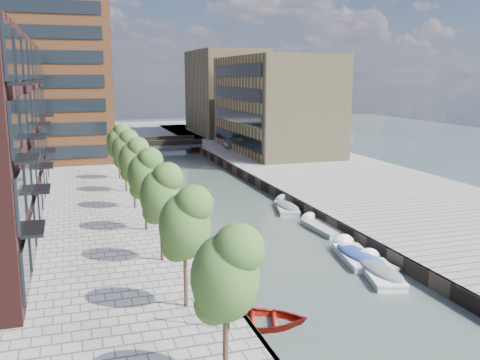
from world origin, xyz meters
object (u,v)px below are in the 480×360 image
tree_5 (125,148)px  tree_4 (133,158)px  tree_1 (184,221)px  tree_2 (160,192)px  motorboat_0 (364,261)px  car (230,144)px  motorboat_1 (378,272)px  bridge (158,144)px  sloop_2 (259,325)px  tree_3 (144,172)px  tree_6 (118,140)px  motorboat_2 (320,228)px  sloop_1 (204,251)px  sloop_4 (178,218)px  motorboat_4 (286,207)px  tree_0 (225,272)px  sloop_3 (182,211)px  motorboat_3 (354,255)px

tree_5 → tree_4: bearing=-90.0°
tree_1 → tree_5: 28.00m
tree_2 → motorboat_0: size_ratio=1.25×
tree_4 → motorboat_0: 21.17m
car → motorboat_1: bearing=-90.6°
bridge → sloop_2: (-5.10, -62.16, -1.39)m
tree_3 → tree_6: size_ratio=1.00×
tree_6 → tree_4: bearing=-90.0°
motorboat_2 → car: 42.81m
tree_5 → car: tree_5 is taller
sloop_1 → motorboat_2: 10.62m
tree_3 → sloop_4: size_ratio=1.32×
tree_4 → motorboat_1: (12.77, -18.00, -5.09)m
tree_4 → tree_1: bearing=-90.0°
tree_1 → motorboat_2: 19.91m
tree_6 → motorboat_4: bearing=-47.5°
tree_0 → motorboat_4: (13.69, 27.08, -5.10)m
sloop_1 → sloop_4: sloop_4 is taller
tree_4 → motorboat_2: tree_4 is taller
tree_5 → sloop_3: bearing=-51.0°
sloop_1 → sloop_3: bearing=18.6°
tree_3 → bridge: bearing=79.7°
tree_0 → motorboat_2: size_ratio=1.17×
bridge → motorboat_0: bridge is taller
sloop_4 → motorboat_2: 12.29m
tree_1 → car: bearing=71.3°
tree_3 → tree_5: same height
sloop_1 → tree_4: bearing=41.6°
motorboat_2 → sloop_3: bearing=135.6°
tree_4 → motorboat_2: bearing=-29.0°
tree_3 → motorboat_3: tree_3 is taller
tree_1 → sloop_1: bearing=71.6°
tree_0 → motorboat_3: bearing=45.8°
tree_0 → sloop_1: size_ratio=1.45×
motorboat_2 → car: car is taller
motorboat_2 → sloop_1: bearing=-165.9°
motorboat_4 → car: car is taller
tree_5 → motorboat_0: bearing=-60.3°
tree_2 → motorboat_1: 14.32m
tree_2 → motorboat_3: (12.86, -0.79, -5.09)m
tree_0 → tree_6: 42.00m
bridge → tree_0: bearing=-97.1°
tree_3 → sloop_1: 7.19m
tree_0 → motorboat_2: (13.87, 20.30, -5.21)m
tree_3 → car: tree_3 is taller
motorboat_2 → sloop_4: bearing=146.9°
bridge → sloop_3: bearing=-96.1°
tree_0 → motorboat_3: tree_0 is taller
tree_0 → tree_2: 14.00m
motorboat_1 → motorboat_2: (1.10, 10.30, -0.12)m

